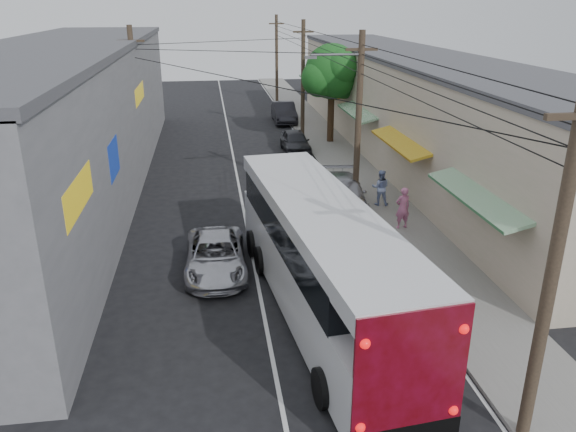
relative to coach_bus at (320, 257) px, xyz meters
name	(u,v)px	position (x,y,z in m)	size (l,w,h in m)	color
ground	(280,399)	(-1.76, -4.10, -1.84)	(120.00, 120.00, 0.00)	black
sidewalk	(346,166)	(4.74, 15.90, -1.78)	(3.00, 80.00, 0.12)	slate
building_right	(412,105)	(9.23, 17.90, 1.32)	(7.09, 40.00, 6.25)	beige
building_left	(65,118)	(-10.26, 13.89, 1.82)	(7.20, 36.00, 7.25)	gray
utility_poles	(289,96)	(1.36, 16.22, 2.29)	(11.80, 45.28, 8.00)	#473828
street_tree	(333,73)	(5.11, 21.91, 2.84)	(4.40, 4.00, 6.60)	#3F2B19
coach_bus	(320,257)	(0.00, 0.00, 0.00)	(3.88, 12.49, 3.54)	silver
jeepney	(216,255)	(-3.16, 3.13, -1.19)	(2.13, 4.62, 1.28)	#B8B8C0
parked_suv	(343,194)	(2.84, 8.90, -1.10)	(2.06, 5.07, 1.47)	#96959D
parked_car_mid	(295,141)	(2.27, 19.69, -1.14)	(1.65, 4.10, 1.40)	#2A2B30
parked_car_far	(284,112)	(2.84, 29.31, -1.05)	(1.67, 4.79, 1.58)	black
pedestrian_near	(403,208)	(4.72, 5.96, -0.82)	(0.65, 0.43, 1.79)	#C66996
pedestrian_far	(380,188)	(4.64, 8.89, -0.87)	(0.82, 0.64, 1.69)	#99ACDF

